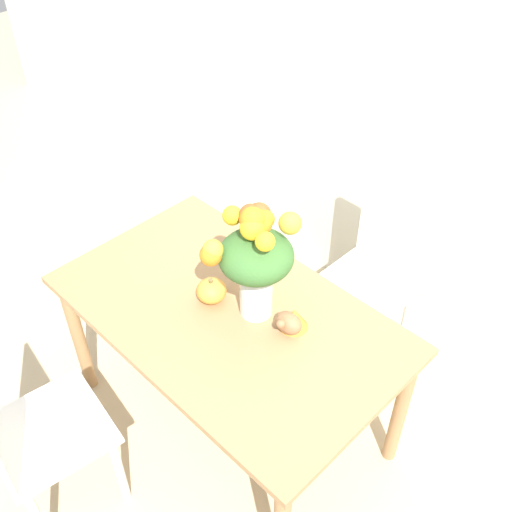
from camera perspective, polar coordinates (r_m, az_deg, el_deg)
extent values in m
plane|color=tan|center=(2.99, -2.26, -15.06)|extent=(12.00, 12.00, 0.00)
cube|color=silver|center=(2.83, 15.08, 16.07)|extent=(8.00, 0.06, 2.70)
cube|color=#9E754C|center=(2.43, -2.71, -5.51)|extent=(1.42, 0.85, 0.03)
cylinder|color=#9E754C|center=(2.95, -16.56, -7.40)|extent=(0.06, 0.06, 0.71)
cylinder|color=#9E754C|center=(3.21, -5.67, -0.68)|extent=(0.06, 0.06, 0.71)
cylinder|color=#9E754C|center=(2.66, 13.60, -13.98)|extent=(0.06, 0.06, 0.71)
cylinder|color=silver|center=(2.33, 0.00, -3.25)|extent=(0.13, 0.13, 0.24)
cylinder|color=silver|center=(2.38, 0.00, -4.51)|extent=(0.11, 0.11, 0.09)
cylinder|color=#38662D|center=(2.29, 0.46, -2.88)|extent=(0.01, 0.01, 0.29)
cylinder|color=#38662D|center=(2.31, 0.58, -2.36)|extent=(0.01, 0.01, 0.29)
cylinder|color=#38662D|center=(2.32, -0.10, -2.13)|extent=(0.01, 0.01, 0.29)
cylinder|color=#38662D|center=(2.31, -0.64, -2.50)|extent=(0.01, 0.01, 0.29)
cylinder|color=#38662D|center=(2.29, -0.30, -2.97)|extent=(0.01, 0.01, 0.29)
ellipsoid|color=#38662D|center=(2.21, 0.00, 0.00)|extent=(0.29, 0.29, 0.17)
sphere|color=#AD9E33|center=(2.14, -4.19, 0.64)|extent=(0.08, 0.08, 0.08)
sphere|color=orange|center=(2.12, -0.35, 3.46)|extent=(0.09, 0.09, 0.09)
sphere|color=yellow|center=(2.11, -0.37, 2.69)|extent=(0.09, 0.09, 0.09)
sphere|color=orange|center=(2.15, -4.29, 0.07)|extent=(0.08, 0.08, 0.08)
sphere|color=yellow|center=(2.28, 0.03, 3.84)|extent=(0.10, 0.10, 0.10)
sphere|color=orange|center=(2.15, 0.93, 3.53)|extent=(0.07, 0.07, 0.07)
sphere|color=#D64C23|center=(2.18, -0.50, 3.84)|extent=(0.09, 0.09, 0.09)
sphere|color=yellow|center=(2.21, -2.27, 3.88)|extent=(0.08, 0.08, 0.08)
sphere|color=yellow|center=(2.05, 0.86, 1.38)|extent=(0.07, 0.07, 0.07)
sphere|color=orange|center=(2.15, 0.36, 3.21)|extent=(0.10, 0.10, 0.10)
sphere|color=#D64C23|center=(2.19, 0.29, 3.97)|extent=(0.09, 0.09, 0.09)
sphere|color=#AD9E33|center=(2.15, 3.26, 3.13)|extent=(0.08, 0.08, 0.08)
ellipsoid|color=gold|center=(2.43, -4.35, -3.38)|extent=(0.12, 0.12, 0.10)
cylinder|color=brown|center=(2.39, -4.42, -2.48)|extent=(0.02, 0.02, 0.02)
ellipsoid|color=#936642|center=(2.31, 3.13, -6.38)|extent=(0.11, 0.08, 0.09)
cone|color=orange|center=(2.33, 3.65, -5.94)|extent=(0.11, 0.11, 0.09)
sphere|color=#936642|center=(2.27, 2.36, -6.47)|extent=(0.04, 0.04, 0.04)
cube|color=white|center=(2.94, 10.18, -3.00)|extent=(0.43, 0.43, 0.02)
cylinder|color=white|center=(3.08, 5.23, -6.18)|extent=(0.04, 0.04, 0.46)
cylinder|color=white|center=(2.96, 10.22, -9.57)|extent=(0.04, 0.04, 0.46)
cylinder|color=white|center=(3.28, 9.18, -3.07)|extent=(0.04, 0.04, 0.46)
cylinder|color=white|center=(3.16, 14.00, -6.09)|extent=(0.04, 0.04, 0.46)
cube|color=white|center=(2.91, 13.17, 2.52)|extent=(0.40, 0.02, 0.48)
cube|color=white|center=(2.52, -19.03, -15.46)|extent=(0.48, 0.48, 0.02)
cylinder|color=white|center=(2.64, -12.86, -19.32)|extent=(0.04, 0.04, 0.46)
cylinder|color=white|center=(2.83, -16.08, -14.23)|extent=(0.04, 0.04, 0.46)
cylinder|color=white|center=(2.81, -22.57, -17.16)|extent=(0.04, 0.04, 0.46)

